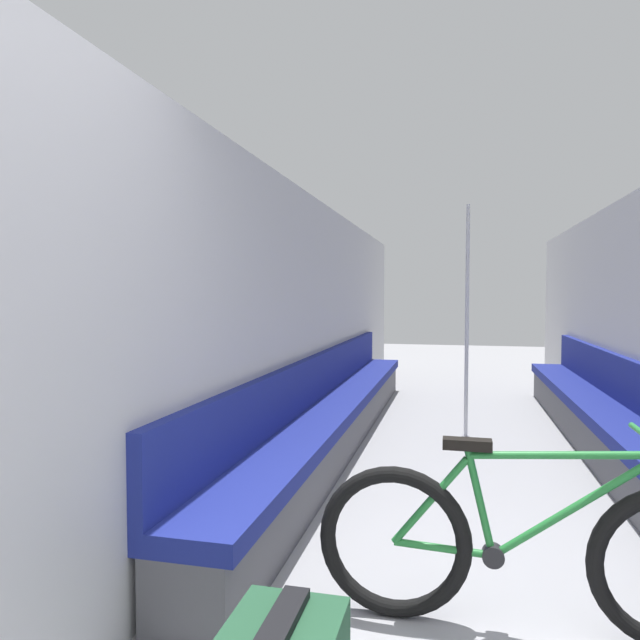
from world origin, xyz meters
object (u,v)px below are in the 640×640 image
bench_seat_row_left (337,414)px  grab_pole_near (467,325)px  bicycle (527,551)px  bench_seat_row_right (612,428)px

bench_seat_row_left → grab_pole_near: grab_pole_near is taller
bench_seat_row_left → bicycle: (1.36, -2.73, 0.06)m
bench_seat_row_right → grab_pole_near: 1.54m
bench_seat_row_left → grab_pole_near: (1.17, 0.57, 0.82)m
bicycle → bench_seat_row_left: bearing=96.7°
bench_seat_row_left → grab_pole_near: size_ratio=2.79×
bench_seat_row_right → grab_pole_near: (-1.17, 0.57, 0.82)m
bench_seat_row_left → bicycle: size_ratio=3.61×
bench_seat_row_right → bicycle: bearing=-109.8°
bench_seat_row_right → bicycle: size_ratio=3.61×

